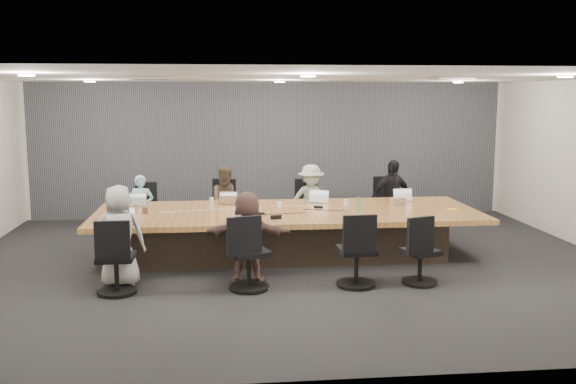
{
  "coord_description": "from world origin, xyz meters",
  "views": [
    {
      "loc": [
        -1.05,
        -9.4,
        2.56
      ],
      "look_at": [
        0.0,
        0.4,
        1.05
      ],
      "focal_mm": 40.0,
      "sensor_mm": 36.0,
      "label": 1
    }
  ],
  "objects": [
    {
      "name": "person_3",
      "position": [
        2.06,
        1.85,
        0.69
      ],
      "size": [
        0.87,
        0.52,
        1.38
      ],
      "primitive_type": "imported",
      "rotation": [
        0.0,
        0.0,
        6.53
      ],
      "color": "black",
      "rests_on": "ground"
    },
    {
      "name": "conference_table",
      "position": [
        0.0,
        0.5,
        0.4
      ],
      "size": [
        6.0,
        2.2,
        0.74
      ],
      "color": "#352920",
      "rests_on": "ground"
    },
    {
      "name": "laptop_5",
      "position": [
        -0.69,
        -0.3,
        0.75
      ],
      "size": [
        0.37,
        0.27,
        0.02
      ],
      "primitive_type": "cube",
      "rotation": [
        0.0,
        0.0,
        0.08
      ],
      "color": "#B2B2B7",
      "rests_on": "conference_table"
    },
    {
      "name": "snack_packet",
      "position": [
        2.58,
        0.17,
        0.76
      ],
      "size": [
        0.18,
        0.14,
        0.04
      ],
      "primitive_type": "cube",
      "rotation": [
        0.0,
        0.0,
        -0.19
      ],
      "color": "gold",
      "rests_on": "conference_table"
    },
    {
      "name": "chair_4",
      "position": [
        -2.4,
        -1.2,
        0.4
      ],
      "size": [
        0.55,
        0.55,
        0.8
      ],
      "primitive_type": null,
      "rotation": [
        0.0,
        0.0,
        -0.01
      ],
      "color": "black",
      "rests_on": "ground"
    },
    {
      "name": "bottle_green_left",
      "position": [
        -2.48,
        0.76,
        0.86
      ],
      "size": [
        0.07,
        0.07,
        0.23
      ],
      "primitive_type": "cylinder",
      "rotation": [
        0.0,
        0.0,
        0.17
      ],
      "color": "#549A5D",
      "rests_on": "conference_table"
    },
    {
      "name": "laptop_2",
      "position": [
        0.57,
        1.3,
        0.75
      ],
      "size": [
        0.37,
        0.29,
        0.02
      ],
      "primitive_type": "cube",
      "rotation": [
        0.0,
        0.0,
        2.93
      ],
      "color": "#B2B2B7",
      "rests_on": "conference_table"
    },
    {
      "name": "mug_brown",
      "position": [
        -2.2,
        0.43,
        0.79
      ],
      "size": [
        0.09,
        0.09,
        0.1
      ],
      "primitive_type": "cylinder",
      "rotation": [
        0.0,
        0.0,
        -0.09
      ],
      "color": "brown",
      "rests_on": "conference_table"
    },
    {
      "name": "canvas_bag",
      "position": [
        1.87,
        0.8,
        0.8
      ],
      "size": [
        0.27,
        0.21,
        0.13
      ],
      "primitive_type": "cube",
      "rotation": [
        0.0,
        0.0,
        0.31
      ],
      "color": "#9C8566",
      "rests_on": "conference_table"
    },
    {
      "name": "person_0",
      "position": [
        -2.43,
        1.85,
        0.58
      ],
      "size": [
        0.43,
        0.28,
        1.16
      ],
      "primitive_type": "imported",
      "rotation": [
        0.0,
        0.0,
        6.27
      ],
      "color": "#94CBE0",
      "rests_on": "ground"
    },
    {
      "name": "chair_1",
      "position": [
        -0.93,
        2.2,
        0.4
      ],
      "size": [
        0.64,
        0.64,
        0.81
      ],
      "primitive_type": null,
      "rotation": [
        0.0,
        0.0,
        2.94
      ],
      "color": "black",
      "rests_on": "ground"
    },
    {
      "name": "chair_2",
      "position": [
        0.57,
        2.2,
        0.39
      ],
      "size": [
        0.55,
        0.55,
        0.77
      ],
      "primitive_type": null,
      "rotation": [
        0.0,
        0.0,
        3.08
      ],
      "color": "black",
      "rests_on": "ground"
    },
    {
      "name": "chair_3",
      "position": [
        2.06,
        2.2,
        0.41
      ],
      "size": [
        0.58,
        0.58,
        0.82
      ],
      "primitive_type": null,
      "rotation": [
        0.0,
        0.0,
        3.2
      ],
      "color": "black",
      "rests_on": "ground"
    },
    {
      "name": "cup_white_far",
      "position": [
        -0.1,
        0.77,
        0.79
      ],
      "size": [
        0.07,
        0.07,
        0.09
      ],
      "primitive_type": "cylinder",
      "rotation": [
        0.0,
        0.0,
        0.01
      ],
      "color": "white",
      "rests_on": "conference_table"
    },
    {
      "name": "stapler",
      "position": [
        -0.24,
        -0.19,
        0.77
      ],
      "size": [
        0.17,
        0.07,
        0.06
      ],
      "primitive_type": "cube",
      "rotation": [
        0.0,
        0.0,
        0.19
      ],
      "color": "black",
      "rests_on": "conference_table"
    },
    {
      "name": "floor",
      "position": [
        0.0,
        0.0,
        0.0
      ],
      "size": [
        10.0,
        8.0,
        0.0
      ],
      "primitive_type": "cube",
      "color": "black",
      "rests_on": "ground"
    },
    {
      "name": "wall_front",
      "position": [
        0.0,
        -4.0,
        1.4
      ],
      "size": [
        10.0,
        0.0,
        2.8
      ],
      "primitive_type": "cube",
      "rotation": [
        -1.57,
        0.0,
        0.0
      ],
      "color": "beige",
      "rests_on": "ground"
    },
    {
      "name": "person_1",
      "position": [
        -0.93,
        1.85,
        0.66
      ],
      "size": [
        0.7,
        0.58,
        1.31
      ],
      "primitive_type": "imported",
      "rotation": [
        0.0,
        0.0,
        6.42
      ],
      "color": "#4C3F33",
      "rests_on": "ground"
    },
    {
      "name": "person_4",
      "position": [
        -2.4,
        -0.85,
        0.69
      ],
      "size": [
        0.69,
        0.46,
        1.37
      ],
      "primitive_type": "imported",
      "rotation": [
        0.0,
        0.0,
        3.18
      ],
      "color": "#A7A7A7",
      "rests_on": "ground"
    },
    {
      "name": "mic_left",
      "position": [
        -0.45,
        0.21,
        0.75
      ],
      "size": [
        0.15,
        0.1,
        0.03
      ],
      "primitive_type": "cube",
      "rotation": [
        0.0,
        0.0,
        0.04
      ],
      "color": "black",
      "rests_on": "conference_table"
    },
    {
      "name": "chair_0",
      "position": [
        -2.43,
        2.2,
        0.37
      ],
      "size": [
        0.54,
        0.54,
        0.73
      ],
      "primitive_type": null,
      "rotation": [
        0.0,
        0.0,
        3.24
      ],
      "color": "black",
      "rests_on": "ground"
    },
    {
      "name": "chair_6",
      "position": [
        0.75,
        -1.2,
        0.41
      ],
      "size": [
        0.58,
        0.58,
        0.82
      ],
      "primitive_type": null,
      "rotation": [
        0.0,
        0.0,
        0.04
      ],
      "color": "black",
      "rests_on": "ground"
    },
    {
      "name": "chair_5",
      "position": [
        -0.69,
        -1.2,
        0.42
      ],
      "size": [
        0.71,
        0.71,
        0.84
      ],
      "primitive_type": null,
      "rotation": [
        0.0,
        0.0,
        0.29
      ],
      "color": "black",
      "rests_on": "ground"
    },
    {
      "name": "ceiling",
      "position": [
        0.0,
        0.0,
        2.8
      ],
      "size": [
        10.0,
        8.0,
        0.0
      ],
      "primitive_type": "cube",
      "color": "white",
      "rests_on": "wall_back"
    },
    {
      "name": "bottle_green_right",
      "position": [
        1.1,
        0.29,
        0.85
      ],
      "size": [
        0.07,
        0.07,
        0.23
      ],
      "primitive_type": "cylinder",
      "rotation": [
        0.0,
        0.0,
        -0.19
      ],
      "color": "#549A5D",
      "rests_on": "conference_table"
    },
    {
      "name": "wall_back",
      "position": [
        0.0,
        4.0,
        1.4
      ],
      "size": [
        10.0,
        0.0,
        2.8
      ],
      "primitive_type": "cube",
      "rotation": [
        1.57,
        0.0,
        0.0
      ],
      "color": "beige",
      "rests_on": "ground"
    },
    {
      "name": "curtain",
      "position": [
        0.0,
        3.92,
        1.4
      ],
      "size": [
        9.8,
        0.04,
        2.8
      ],
      "primitive_type": "cube",
      "color": "#53555D",
      "rests_on": "ground"
    },
    {
      "name": "mic_right",
      "position": [
        0.53,
        0.7,
        0.75
      ],
      "size": [
        0.16,
        0.12,
        0.03
      ],
      "primitive_type": "cube",
      "rotation": [
        0.0,
        0.0,
        -0.17
      ],
      "color": "black",
      "rests_on": "conference_table"
    },
    {
      "name": "laptop_0",
      "position": [
        -2.43,
        1.3,
        0.75
      ],
      "size": [
        0.32,
        0.25,
        0.02
      ],
      "primitive_type": "cube",
      "rotation": [
        0.0,
        0.0,
        2.92
      ],
      "color": "#B2B2B7",
      "rests_on": "conference_table"
    },
    {
      "name": "laptop_4",
      "position": [
        -2.4,
        -0.3,
        0.75
      ],
      "size": [
        0.39,
        0.3,
        0.02
      ],
      "primitive_type": "cube",
      "rotation": [
        0.0,
        0.0,
        -0.17
      ],
      "color": "#8C6647",
      "rests_on": "conference_table"
    },
    {
      "name": "person_5",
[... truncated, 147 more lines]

